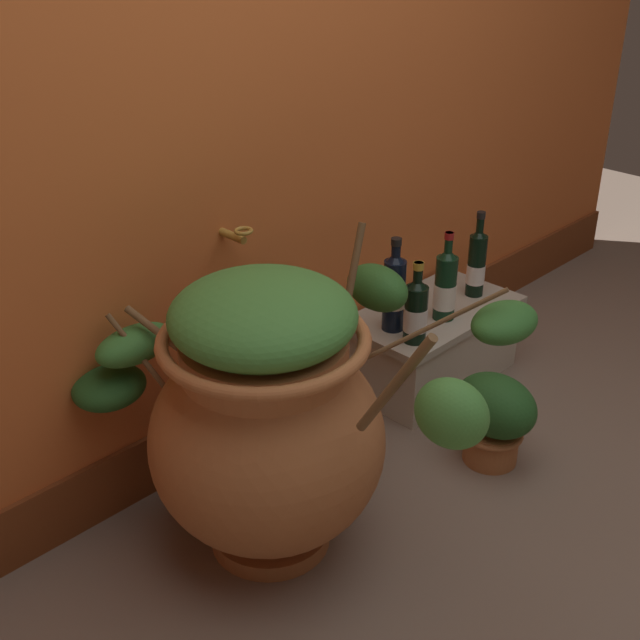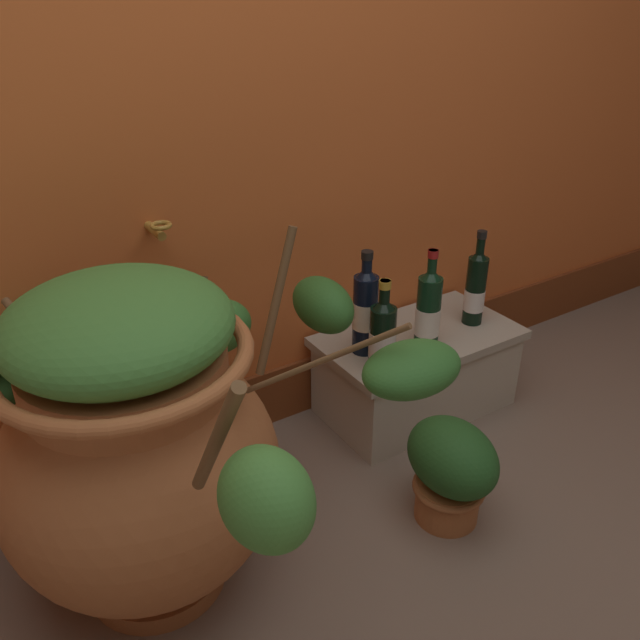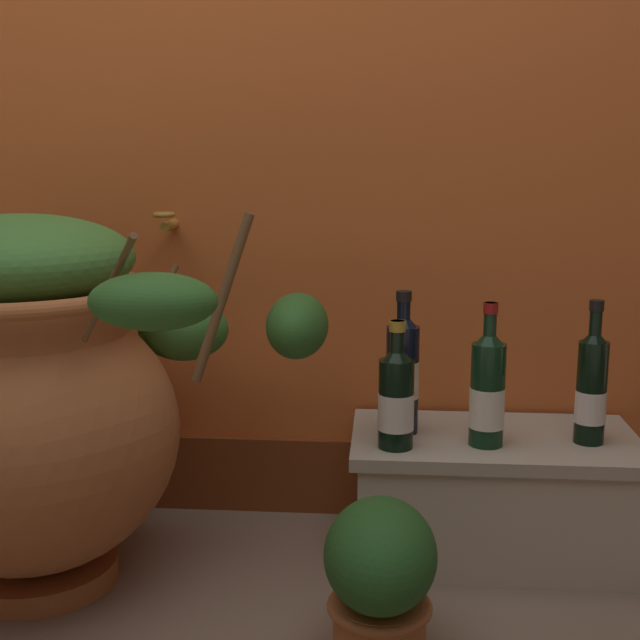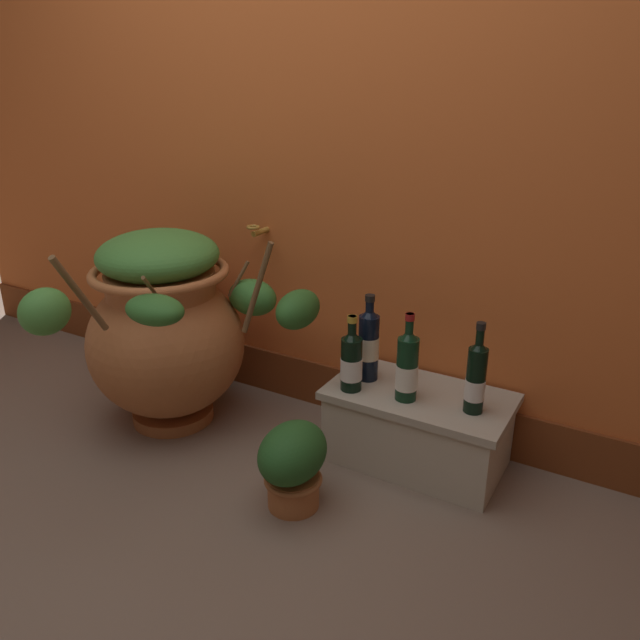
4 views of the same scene
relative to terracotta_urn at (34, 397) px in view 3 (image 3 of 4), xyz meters
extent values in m
cube|color=#D6662D|center=(0.43, 0.53, 0.87)|extent=(4.40, 0.20, 2.60)
cube|color=brown|center=(0.43, 0.42, -0.33)|extent=(4.40, 0.02, 0.20)
cylinder|color=#B28433|center=(0.21, 0.38, 0.34)|extent=(0.02, 0.10, 0.02)
torus|color=#B28433|center=(0.21, 0.33, 0.37)|extent=(0.06, 0.06, 0.01)
cylinder|color=#B26638|center=(-0.01, 0.00, -0.41)|extent=(0.34, 0.34, 0.05)
ellipsoid|color=#B26638|center=(-0.01, 0.00, -0.08)|extent=(0.64, 0.64, 0.60)
cylinder|color=#B26638|center=(-0.01, 0.00, 0.18)|extent=(0.43, 0.43, 0.10)
torus|color=#B26638|center=(-0.01, 0.00, 0.23)|extent=(0.55, 0.55, 0.04)
cylinder|color=brown|center=(0.24, 0.18, 0.19)|extent=(0.08, 0.06, 0.15)
ellipsoid|color=#387A33|center=(0.28, 0.21, 0.11)|extent=(0.21, 0.15, 0.15)
cylinder|color=brown|center=(-0.15, 0.28, 0.21)|extent=(0.07, 0.17, 0.10)
ellipsoid|color=#387A33|center=(-0.18, 0.34, 0.15)|extent=(0.23, 0.13, 0.10)
cylinder|color=brown|center=(0.28, -0.32, 0.28)|extent=(0.20, 0.28, 0.24)
ellipsoid|color=#2D6628|center=(0.40, -0.44, 0.29)|extent=(0.20, 0.14, 0.09)
cylinder|color=brown|center=(0.40, 0.08, 0.21)|extent=(0.14, 0.05, 0.37)
ellipsoid|color=#2D6628|center=(0.56, 0.11, 0.14)|extent=(0.14, 0.22, 0.14)
cylinder|color=brown|center=(-0.20, 0.30, 0.15)|extent=(0.09, 0.15, 0.22)
ellipsoid|color=#235623|center=(-0.25, 0.38, 0.02)|extent=(0.21, 0.18, 0.11)
ellipsoid|color=#428438|center=(-0.01, 0.00, 0.30)|extent=(0.48, 0.48, 0.19)
cube|color=beige|center=(1.01, 0.22, -0.28)|extent=(0.63, 0.35, 0.29)
cube|color=#AEA592|center=(1.01, 0.22, -0.15)|extent=(0.67, 0.37, 0.03)
cylinder|color=black|center=(0.99, 0.16, -0.02)|extent=(0.08, 0.08, 0.24)
cone|color=black|center=(0.99, 0.16, 0.11)|extent=(0.08, 0.08, 0.04)
cylinder|color=black|center=(0.99, 0.16, 0.15)|extent=(0.03, 0.03, 0.09)
cylinder|color=maroon|center=(0.99, 0.16, 0.18)|extent=(0.03, 0.03, 0.02)
cylinder|color=white|center=(0.99, 0.16, -0.05)|extent=(0.08, 0.08, 0.09)
cylinder|color=black|center=(0.78, 0.13, -0.04)|extent=(0.08, 0.08, 0.20)
cone|color=black|center=(0.78, 0.13, 0.08)|extent=(0.08, 0.08, 0.04)
cylinder|color=black|center=(0.78, 0.13, 0.11)|extent=(0.03, 0.03, 0.09)
cylinder|color=#B7932D|center=(0.78, 0.13, 0.14)|extent=(0.04, 0.04, 0.02)
cylinder|color=silver|center=(0.78, 0.13, -0.05)|extent=(0.08, 0.08, 0.08)
cylinder|color=black|center=(1.22, 0.19, -0.02)|extent=(0.07, 0.07, 0.24)
cone|color=black|center=(1.22, 0.19, 0.11)|extent=(0.07, 0.07, 0.04)
cylinder|color=black|center=(1.22, 0.19, 0.15)|extent=(0.03, 0.03, 0.10)
cylinder|color=black|center=(1.22, 0.19, 0.18)|extent=(0.03, 0.03, 0.02)
cylinder|color=silver|center=(1.22, 0.19, -0.05)|extent=(0.07, 0.07, 0.07)
cylinder|color=black|center=(0.80, 0.24, -0.01)|extent=(0.08, 0.08, 0.26)
cone|color=black|center=(0.80, 0.24, 0.13)|extent=(0.08, 0.08, 0.04)
cylinder|color=black|center=(0.80, 0.24, 0.16)|extent=(0.03, 0.03, 0.08)
cylinder|color=black|center=(0.80, 0.24, 0.19)|extent=(0.04, 0.04, 0.02)
cylinder|color=beige|center=(0.80, 0.24, -0.01)|extent=(0.08, 0.08, 0.09)
cylinder|color=#B26638|center=(0.75, -0.23, -0.37)|extent=(0.18, 0.18, 0.12)
torus|color=#A45D33|center=(0.75, -0.23, -0.33)|extent=(0.20, 0.20, 0.02)
ellipsoid|color=#235623|center=(0.75, -0.23, -0.22)|extent=(0.21, 0.28, 0.20)
camera|label=1|loc=(-1.21, -1.39, 1.25)|focal=46.66mm
camera|label=2|loc=(-0.30, -1.21, 0.93)|focal=36.95mm
camera|label=3|loc=(0.75, -1.69, 0.51)|focal=47.19mm
camera|label=4|loc=(1.72, -1.72, 0.96)|focal=35.01mm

